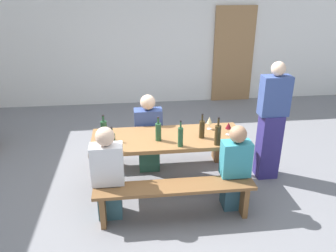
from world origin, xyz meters
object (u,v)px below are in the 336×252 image
object	(u,v)px
wine_bottle_3	(180,137)
wine_bottle_4	(158,131)
wine_bottle_5	(202,129)
wine_glass_1	(210,120)
wooden_door	(233,55)
wine_bottle_0	(218,135)
seated_guest_near_1	(235,169)
seated_guest_near_0	(108,175)
wine_bottle_1	(104,130)
seated_guest_far_0	(149,135)
tasting_table	(168,143)
bench_near	(175,193)
wine_glass_0	(229,126)
bench_far	(163,142)
wine_bottle_2	(112,142)
standing_host	(271,124)

from	to	relation	value
wine_bottle_3	wine_bottle_4	distance (m)	0.31
wine_bottle_5	wine_glass_1	size ratio (longest dim) A/B	1.82
wooden_door	wine_bottle_0	size ratio (longest dim) A/B	5.88
seated_guest_near_1	seated_guest_near_0	bearing A→B (deg)	90.00
wine_bottle_1	seated_guest_far_0	xyz separation A→B (m)	(0.58, 0.49, -0.33)
tasting_table	seated_guest_far_0	bearing A→B (deg)	113.18
bench_near	wine_glass_1	size ratio (longest dim) A/B	10.46
wine_glass_0	seated_guest_near_1	world-z (taller)	seated_guest_near_1
bench_far	seated_guest_near_0	world-z (taller)	seated_guest_near_0
wine_bottle_5	seated_guest_near_1	xyz separation A→B (m)	(0.32, -0.44, -0.35)
wine_bottle_0	wine_bottle_1	distance (m)	1.41
wine_bottle_2	seated_guest_far_0	distance (m)	1.00
wine_bottle_1	wine_glass_0	world-z (taller)	wine_bottle_1
seated_guest_near_1	standing_host	world-z (taller)	standing_host
wine_bottle_2	wine_bottle_5	size ratio (longest dim) A/B	0.94
tasting_table	seated_guest_near_0	world-z (taller)	seated_guest_near_0
wine_bottle_4	seated_guest_far_0	distance (m)	0.69
wine_glass_0	wine_bottle_4	bearing A→B (deg)	-176.37
wine_bottle_2	wine_glass_1	distance (m)	1.36
wine_bottle_2	wine_glass_1	size ratio (longest dim) A/B	1.72
wooden_door	seated_guest_near_0	bearing A→B (deg)	-123.54
wine_bottle_2	standing_host	xyz separation A→B (m)	(2.11, 0.43, -0.06)
wine_bottle_0	wine_bottle_5	bearing A→B (deg)	124.47
wine_bottle_3	seated_guest_near_1	size ratio (longest dim) A/B	0.30
wine_bottle_1	wine_bottle_4	bearing A→B (deg)	-9.48
seated_guest_far_0	wine_bottle_5	bearing A→B (deg)	47.55
wine_bottle_5	wooden_door	bearing A→B (deg)	67.56
wine_bottle_5	standing_host	world-z (taller)	standing_host
wine_bottle_3	wine_glass_1	world-z (taller)	wine_bottle_3
wine_glass_0	seated_guest_near_1	bearing A→B (deg)	-94.30
bench_near	wine_bottle_4	world-z (taller)	wine_bottle_4
wine_bottle_1	wine_bottle_4	xyz separation A→B (m)	(0.67, -0.11, -0.01)
bench_far	wine_glass_0	xyz separation A→B (m)	(0.78, -0.69, 0.52)
seated_guest_near_1	wine_bottle_0	bearing A→B (deg)	37.12
seated_guest_near_0	standing_host	world-z (taller)	standing_host
wine_glass_0	seated_guest_near_0	world-z (taller)	seated_guest_near_0
wine_glass_1	seated_guest_near_1	xyz separation A→B (m)	(0.16, -0.69, -0.35)
wine_bottle_3	seated_guest_far_0	world-z (taller)	seated_guest_far_0
wine_bottle_0	tasting_table	bearing A→B (deg)	153.22
bench_far	seated_guest_near_1	bearing A→B (deg)	-57.85
wine_bottle_2	seated_guest_near_0	bearing A→B (deg)	-106.63
wine_bottle_5	seated_guest_near_0	distance (m)	1.29
wine_bottle_3	wine_glass_0	size ratio (longest dim) A/B	1.94
wine_bottle_2	wine_bottle_3	xyz separation A→B (m)	(0.80, 0.02, 0.01)
tasting_table	wine_glass_1	distance (m)	0.64
wine_bottle_1	wine_bottle_5	distance (m)	1.23
tasting_table	wine_bottle_0	distance (m)	0.67
bench_far	wine_bottle_1	world-z (taller)	wine_bottle_1
wine_bottle_3	seated_guest_near_1	bearing A→B (deg)	-20.61
bench_far	standing_host	xyz separation A→B (m)	(1.42, -0.54, 0.45)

